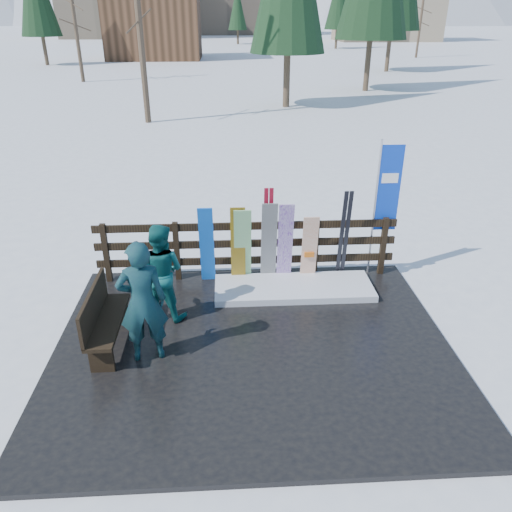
{
  "coord_description": "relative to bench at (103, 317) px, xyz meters",
  "views": [
    {
      "loc": [
        -0.32,
        -6.25,
        4.64
      ],
      "look_at": [
        0.11,
        1.0,
        1.1
      ],
      "focal_mm": 35.0,
      "sensor_mm": 36.0,
      "label": 1
    }
  ],
  "objects": [
    {
      "name": "snowboard_0",
      "position": [
        1.49,
        1.88,
        0.26
      ],
      "size": [
        0.26,
        0.35,
        1.56
      ],
      "primitive_type": "cube",
      "rotation": [
        0.21,
        0.0,
        0.0
      ],
      "color": "blue",
      "rests_on": "deck"
    },
    {
      "name": "person_back",
      "position": [
        0.79,
        0.81,
        0.3
      ],
      "size": [
        0.94,
        0.82,
        1.64
      ],
      "primitive_type": "imported",
      "rotation": [
        0.0,
        0.0,
        2.85
      ],
      "color": "#125B5A",
      "rests_on": "deck"
    },
    {
      "name": "snowboard_3",
      "position": [
        2.92,
        1.88,
        0.28
      ],
      "size": [
        0.27,
        0.29,
        1.58
      ],
      "primitive_type": "cube",
      "rotation": [
        0.16,
        0.0,
        0.0
      ],
      "color": "silver",
      "rests_on": "deck"
    },
    {
      "name": "rental_flag",
      "position": [
        4.76,
        2.15,
        1.09
      ],
      "size": [
        0.45,
        0.04,
        2.6
      ],
      "color": "silver",
      "rests_on": "deck"
    },
    {
      "name": "ski_pair_a",
      "position": [
        2.61,
        1.95,
        0.41
      ],
      "size": [
        0.16,
        0.24,
        1.86
      ],
      "color": "maroon",
      "rests_on": "deck"
    },
    {
      "name": "ground",
      "position": [
        2.22,
        -0.1,
        -0.6
      ],
      "size": [
        700.0,
        700.0,
        0.0
      ],
      "primitive_type": "plane",
      "color": "white",
      "rests_on": "ground"
    },
    {
      "name": "bench",
      "position": [
        0.0,
        0.0,
        0.0
      ],
      "size": [
        0.41,
        1.5,
        0.97
      ],
      "color": "black",
      "rests_on": "deck"
    },
    {
      "name": "snowboard_5",
      "position": [
        3.37,
        1.88,
        0.14
      ],
      "size": [
        0.29,
        0.2,
        1.32
      ],
      "primitive_type": "cube",
      "rotation": [
        0.13,
        0.0,
        0.0
      ],
      "color": "white",
      "rests_on": "deck"
    },
    {
      "name": "ski_pair_b",
      "position": [
        4.01,
        1.95,
        0.37
      ],
      "size": [
        0.17,
        0.27,
        1.78
      ],
      "color": "black",
      "rests_on": "deck"
    },
    {
      "name": "snowboard_4",
      "position": [
        2.62,
        1.88,
        0.29
      ],
      "size": [
        0.28,
        0.31,
        1.61
      ],
      "primitive_type": "cube",
      "rotation": [
        0.17,
        0.0,
        0.0
      ],
      "color": "black",
      "rests_on": "deck"
    },
    {
      "name": "deck",
      "position": [
        2.22,
        -0.1,
        -0.56
      ],
      "size": [
        6.0,
        5.0,
        0.08
      ],
      "primitive_type": "cube",
      "color": "black",
      "rests_on": "ground"
    },
    {
      "name": "snow_patch",
      "position": [
        3.05,
        1.5,
        -0.46
      ],
      "size": [
        2.85,
        1.0,
        0.12
      ],
      "primitive_type": "cube",
      "color": "white",
      "rests_on": "deck"
    },
    {
      "name": "person_front",
      "position": [
        0.67,
        -0.29,
        0.41
      ],
      "size": [
        0.75,
        0.56,
        1.86
      ],
      "primitive_type": "imported",
      "rotation": [
        0.0,
        0.0,
        3.32
      ],
      "color": "#164C40",
      "rests_on": "deck"
    },
    {
      "name": "snowboard_2",
      "position": [
        2.06,
        1.88,
        0.25
      ],
      "size": [
        0.27,
        0.21,
        1.53
      ],
      "primitive_type": "cube",
      "rotation": [
        0.12,
        0.0,
        0.0
      ],
      "color": "yellow",
      "rests_on": "deck"
    },
    {
      "name": "snowboard_1",
      "position": [
        2.14,
        1.88,
        0.23
      ],
      "size": [
        0.31,
        0.32,
        1.5
      ],
      "primitive_type": "cube",
      "rotation": [
        0.2,
        0.0,
        0.0
      ],
      "color": "white",
      "rests_on": "deck"
    },
    {
      "name": "fence",
      "position": [
        2.22,
        2.1,
        0.14
      ],
      "size": [
        5.6,
        0.1,
        1.15
      ],
      "color": "black",
      "rests_on": "deck"
    }
  ]
}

